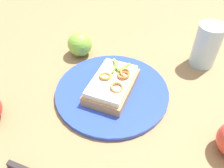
{
  "coord_description": "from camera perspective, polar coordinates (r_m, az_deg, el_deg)",
  "views": [
    {
      "loc": [
        0.38,
        -0.13,
        0.42
      ],
      "look_at": [
        0.0,
        0.0,
        0.03
      ],
      "focal_mm": 36.89,
      "sensor_mm": 36.0,
      "label": 1
    }
  ],
  "objects": [
    {
      "name": "ground_plane",
      "position": [
        0.59,
        0.0,
        -2.24
      ],
      "size": [
        2.0,
        2.0,
        0.0
      ],
      "primitive_type": "plane",
      "color": "#957048",
      "rests_on": "ground"
    },
    {
      "name": "plate",
      "position": [
        0.58,
        0.0,
        -1.83
      ],
      "size": [
        0.28,
        0.28,
        0.01
      ],
      "primitive_type": "cylinder",
      "color": "blue",
      "rests_on": "ground_plane"
    },
    {
      "name": "sandwich",
      "position": [
        0.56,
        0.07,
        -0.03
      ],
      "size": [
        0.18,
        0.17,
        0.05
      ],
      "rotation": [
        0.0,
        0.0,
        2.42
      ],
      "color": "#B18150",
      "rests_on": "plate"
    },
    {
      "name": "apple_0",
      "position": [
        0.69,
        -7.97,
        9.77
      ],
      "size": [
        0.1,
        0.1,
        0.07
      ],
      "primitive_type": "sphere",
      "rotation": [
        0.0,
        0.0,
        0.64
      ],
      "color": "#83BD3D",
      "rests_on": "ground_plane"
    },
    {
      "name": "drinking_glass",
      "position": [
        0.69,
        22.36,
        8.8
      ],
      "size": [
        0.07,
        0.07,
        0.12
      ],
      "primitive_type": "cylinder",
      "color": "silver",
      "rests_on": "ground_plane"
    }
  ]
}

